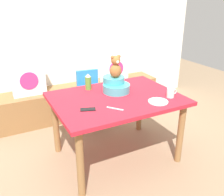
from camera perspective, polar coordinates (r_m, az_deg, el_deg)
ground_plane at (r=2.96m, az=0.91°, el=-13.09°), size 8.00×8.00×0.00m
back_wall at (r=3.83m, az=-10.09°, el=15.83°), size 4.40×0.10×2.60m
window_bench at (r=3.85m, az=-7.79°, el=-0.52°), size 2.60×0.44×0.46m
pillow_floral_left at (r=3.53m, az=-18.79°, el=4.08°), size 0.44×0.15×0.44m
pillow_floral_right at (r=3.92m, az=0.52°, el=7.06°), size 0.44×0.15×0.44m
dining_table at (r=2.64m, az=0.99°, el=-1.68°), size 1.33×0.99×0.74m
highchair at (r=3.37m, az=-5.10°, el=1.52°), size 0.35×0.48×0.79m
infant_seat_teal at (r=2.73m, az=0.81°, el=2.97°), size 0.30×0.33×0.16m
teddy_bear at (r=2.67m, az=0.84°, el=7.14°), size 0.13×0.12×0.25m
ketchup_bottle at (r=2.80m, az=-5.52°, el=3.71°), size 0.07×0.07×0.18m
coffee_mug at (r=2.65m, az=13.44°, el=1.17°), size 0.12×0.08×0.09m
dinner_plate_near at (r=2.51m, az=10.61°, el=-0.82°), size 0.20×0.20×0.01m
cell_phone at (r=2.32m, az=-5.59°, el=-2.63°), size 0.16×0.11×0.01m
table_fork at (r=2.33m, az=0.69°, el=-2.45°), size 0.12×0.14×0.01m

